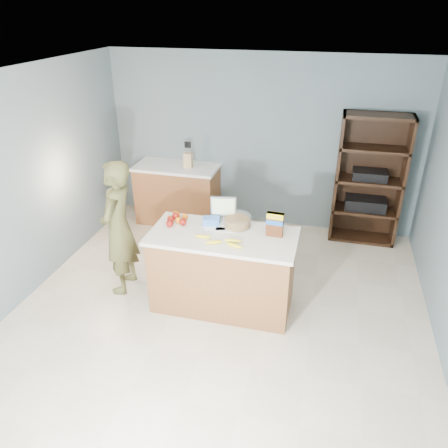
% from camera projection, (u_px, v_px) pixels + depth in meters
% --- Properties ---
extents(floor, '(4.50, 5.00, 0.02)m').
position_uv_depth(floor, '(216.00, 320.00, 4.73)').
color(floor, beige).
rests_on(floor, ground).
extents(walls, '(4.52, 5.02, 2.51)m').
position_uv_depth(walls, '(215.00, 177.00, 3.98)').
color(walls, slate).
rests_on(walls, ground).
extents(counter_peninsula, '(1.56, 0.76, 0.90)m').
position_uv_depth(counter_peninsula, '(223.00, 273.00, 4.80)').
color(counter_peninsula, brown).
rests_on(counter_peninsula, ground).
extents(back_cabinet, '(1.24, 0.62, 0.90)m').
position_uv_depth(back_cabinet, '(178.00, 194.00, 6.68)').
color(back_cabinet, brown).
rests_on(back_cabinet, ground).
extents(shelving_unit, '(0.90, 0.40, 1.80)m').
position_uv_depth(shelving_unit, '(368.00, 181.00, 6.02)').
color(shelving_unit, black).
rests_on(shelving_unit, ground).
extents(person, '(0.42, 0.61, 1.59)m').
position_uv_depth(person, '(119.00, 228.00, 4.93)').
color(person, brown).
rests_on(person, ground).
extents(knife_block, '(0.12, 0.10, 0.31)m').
position_uv_depth(knife_block, '(188.00, 160.00, 6.36)').
color(knife_block, tan).
rests_on(knife_block, back_cabinet).
extents(envelopes, '(0.36, 0.17, 0.00)m').
position_uv_depth(envelopes, '(220.00, 229.00, 4.69)').
color(envelopes, white).
rests_on(envelopes, counter_peninsula).
extents(bananas, '(0.54, 0.17, 0.04)m').
position_uv_depth(bananas, '(221.00, 241.00, 4.41)').
color(bananas, yellow).
rests_on(bananas, counter_peninsula).
extents(apples, '(0.23, 0.28, 0.08)m').
position_uv_depth(apples, '(175.00, 220.00, 4.79)').
color(apples, maroon).
rests_on(apples, counter_peninsula).
extents(oranges, '(0.21, 0.21, 0.07)m').
position_uv_depth(oranges, '(177.00, 217.00, 4.87)').
color(oranges, orange).
rests_on(oranges, counter_peninsula).
extents(blue_carton, '(0.20, 0.15, 0.08)m').
position_uv_depth(blue_carton, '(211.00, 221.00, 4.77)').
color(blue_carton, blue).
rests_on(blue_carton, counter_peninsula).
extents(salad_bowl, '(0.30, 0.30, 0.13)m').
position_uv_depth(salad_bowl, '(237.00, 221.00, 4.72)').
color(salad_bowl, '#267219').
rests_on(salad_bowl, counter_peninsula).
extents(tv, '(0.28, 0.12, 0.28)m').
position_uv_depth(tv, '(223.00, 207.00, 4.81)').
color(tv, silver).
rests_on(tv, counter_peninsula).
extents(cereal_box, '(0.18, 0.07, 0.26)m').
position_uv_depth(cereal_box, '(275.00, 223.00, 4.49)').
color(cereal_box, '#592B14').
rests_on(cereal_box, counter_peninsula).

